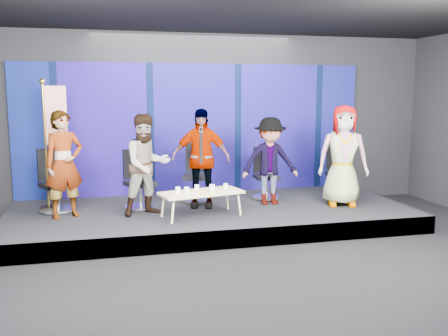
# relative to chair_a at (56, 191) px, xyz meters

# --- Properties ---
(ground) EXTENTS (10.00, 10.00, 0.00)m
(ground) POSITION_rel_chair_a_xyz_m (2.64, -2.87, -0.66)
(ground) COLOR black
(ground) RESTS_ON ground
(room_walls) EXTENTS (10.02, 8.02, 3.51)m
(room_walls) POSITION_rel_chair_a_xyz_m (2.64, -2.87, 1.77)
(room_walls) COLOR black
(room_walls) RESTS_ON ground
(riser) EXTENTS (7.00, 3.00, 0.30)m
(riser) POSITION_rel_chair_a_xyz_m (2.64, -0.37, -0.51)
(riser) COLOR black
(riser) RESTS_ON ground
(backdrop) EXTENTS (7.00, 0.08, 2.60)m
(backdrop) POSITION_rel_chair_a_xyz_m (2.64, 1.08, 0.94)
(backdrop) COLOR #071854
(backdrop) RESTS_ON riser
(chair_a) EXTENTS (0.81, 0.81, 1.08)m
(chair_a) POSITION_rel_chair_a_xyz_m (0.00, 0.00, 0.00)
(chair_a) COLOR silver
(chair_a) RESTS_ON riser
(panelist_a) EXTENTS (0.76, 0.65, 1.75)m
(panelist_a) POSITION_rel_chair_a_xyz_m (0.19, -0.47, 0.52)
(panelist_a) COLOR black
(panelist_a) RESTS_ON riser
(chair_b) EXTENTS (0.74, 0.74, 1.04)m
(chair_b) POSITION_rel_chair_a_xyz_m (1.41, -0.11, -0.01)
(chair_b) COLOR silver
(chair_b) RESTS_ON riser
(panelist_b) EXTENTS (0.97, 0.86, 1.69)m
(panelist_b) POSITION_rel_chair_a_xyz_m (1.51, -0.61, 0.49)
(panelist_b) COLOR black
(panelist_b) RESTS_ON riser
(chair_c) EXTENTS (0.75, 0.75, 1.08)m
(chair_c) POSITION_rel_chair_a_xyz_m (2.51, 0.26, 0.00)
(chair_c) COLOR silver
(chair_c) RESTS_ON riser
(panelist_c) EXTENTS (1.10, 0.69, 1.75)m
(panelist_c) POSITION_rel_chair_a_xyz_m (2.49, -0.24, 0.52)
(panelist_c) COLOR black
(panelist_c) RESTS_ON riser
(chair_d) EXTENTS (0.58, 0.58, 0.98)m
(chair_d) POSITION_rel_chair_a_xyz_m (3.85, 0.17, -0.03)
(chair_d) COLOR silver
(chair_d) RESTS_ON riser
(panelist_d) EXTENTS (1.06, 0.64, 1.59)m
(panelist_d) POSITION_rel_chair_a_xyz_m (3.76, -0.33, 0.44)
(panelist_d) COLOR black
(panelist_d) RESTS_ON riser
(chair_e) EXTENTS (0.79, 0.79, 1.12)m
(chair_e) POSITION_rel_chair_a_xyz_m (5.19, -0.27, 0.01)
(chair_e) COLOR silver
(chair_e) RESTS_ON riser
(panelist_e) EXTENTS (1.02, 0.81, 1.82)m
(panelist_e) POSITION_rel_chair_a_xyz_m (5.00, -0.74, 0.55)
(panelist_e) COLOR black
(panelist_e) RESTS_ON riser
(coffee_table) EXTENTS (1.45, 0.87, 0.42)m
(coffee_table) POSITION_rel_chair_a_xyz_m (2.36, -0.94, 0.03)
(coffee_table) COLOR tan
(coffee_table) RESTS_ON riser
(mug_a) EXTENTS (0.08, 0.08, 0.10)m
(mug_a) POSITION_rel_chair_a_xyz_m (1.97, -0.96, 0.11)
(mug_a) COLOR white
(mug_a) RESTS_ON coffee_table
(mug_b) EXTENTS (0.09, 0.09, 0.10)m
(mug_b) POSITION_rel_chair_a_xyz_m (2.11, -1.03, 0.11)
(mug_b) COLOR white
(mug_b) RESTS_ON coffee_table
(mug_c) EXTENTS (0.08, 0.08, 0.09)m
(mug_c) POSITION_rel_chair_a_xyz_m (2.31, -0.81, 0.11)
(mug_c) COLOR white
(mug_c) RESTS_ON coffee_table
(mug_d) EXTENTS (0.09, 0.09, 0.11)m
(mug_d) POSITION_rel_chair_a_xyz_m (2.55, -0.94, 0.11)
(mug_d) COLOR white
(mug_d) RESTS_ON coffee_table
(mug_e) EXTENTS (0.08, 0.08, 0.09)m
(mug_e) POSITION_rel_chair_a_xyz_m (2.81, -0.80, 0.11)
(mug_e) COLOR white
(mug_e) RESTS_ON coffee_table
(flag_stand) EXTENTS (0.51, 0.30, 2.26)m
(flag_stand) POSITION_rel_chair_a_xyz_m (-0.01, 0.02, 0.84)
(flag_stand) COLOR black
(flag_stand) RESTS_ON riser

